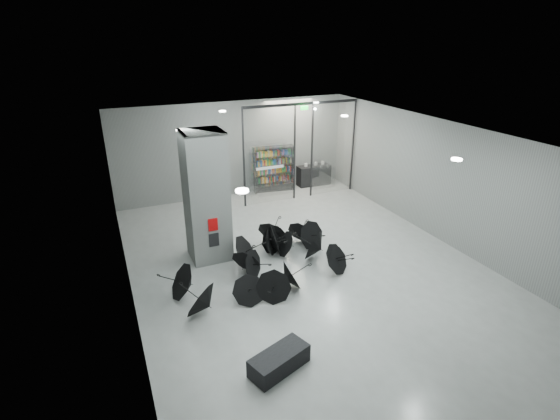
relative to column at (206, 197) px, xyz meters
name	(u,v)px	position (x,y,z in m)	size (l,w,h in m)	color
room	(312,179)	(2.50, -2.00, 0.84)	(14.00, 14.02, 4.01)	gray
column	(206,197)	(0.00, 0.00, 0.00)	(1.20, 1.20, 4.00)	slate
fire_cabinet	(213,225)	(0.00, -0.62, -0.65)	(0.28, 0.04, 0.38)	#A50A07
info_panel	(214,240)	(0.00, -0.62, -1.15)	(0.30, 0.03, 0.42)	black
exit_sign	(304,108)	(4.90, 3.30, 1.82)	(0.30, 0.06, 0.15)	#0CE533
glass_partition	(301,148)	(4.89, 3.50, 0.18)	(5.06, 0.08, 4.00)	silver
bench	(279,361)	(0.06, -5.36, -1.79)	(1.32, 0.57, 0.42)	black
bookshelf	(274,169)	(4.19, 4.75, -1.00)	(1.82, 0.36, 2.00)	black
shop_counter	(313,175)	(6.17, 4.74, -1.54)	(1.53, 0.61, 0.92)	black
umbrella_cluster	(271,261)	(1.46, -1.55, -1.70)	(5.45, 4.28, 1.30)	black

